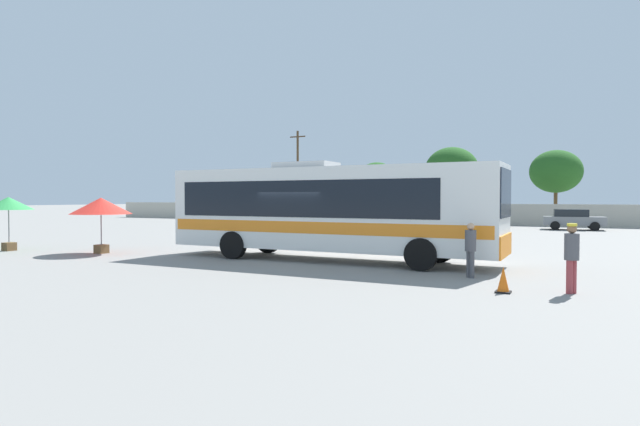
% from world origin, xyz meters
% --- Properties ---
extents(ground_plane, '(300.00, 300.00, 0.00)m').
position_xyz_m(ground_plane, '(0.00, 10.00, 0.00)').
color(ground_plane, gray).
extents(perimeter_wall, '(80.00, 0.30, 1.80)m').
position_xyz_m(perimeter_wall, '(0.00, 29.41, 0.90)').
color(perimeter_wall, '#B2AD9E').
rests_on(perimeter_wall, ground_plane).
extents(coach_bus_white_orange, '(12.41, 2.83, 3.62)m').
position_xyz_m(coach_bus_white_orange, '(0.83, 0.24, 1.93)').
color(coach_bus_white_orange, white).
rests_on(coach_bus_white_orange, ground_plane).
extents(attendant_by_bus_door, '(0.45, 0.45, 1.58)m').
position_xyz_m(attendant_by_bus_door, '(6.44, -1.77, 0.89)').
color(attendant_by_bus_door, '#4C4C51').
rests_on(attendant_by_bus_door, ground_plane).
extents(passenger_waiting_on_apron, '(0.46, 0.46, 1.68)m').
position_xyz_m(passenger_waiting_on_apron, '(9.07, -3.24, 0.96)').
color(passenger_waiting_on_apron, '#99383D').
rests_on(passenger_waiting_on_apron, ground_plane).
extents(vendor_umbrella_near_gate_red, '(2.46, 2.46, 2.31)m').
position_xyz_m(vendor_umbrella_near_gate_red, '(-8.53, -1.72, 1.94)').
color(vendor_umbrella_near_gate_red, gray).
rests_on(vendor_umbrella_near_gate_red, ground_plane).
extents(vendor_umbrella_secondary_green, '(2.01, 2.01, 2.34)m').
position_xyz_m(vendor_umbrella_secondary_green, '(-13.00, -2.74, 2.00)').
color(vendor_umbrella_secondary_green, gray).
rests_on(vendor_umbrella_secondary_green, ground_plane).
extents(parked_car_leftmost_dark_blue, '(4.47, 2.09, 1.41)m').
position_xyz_m(parked_car_leftmost_dark_blue, '(-10.51, 25.43, 0.76)').
color(parked_car_leftmost_dark_blue, navy).
rests_on(parked_car_leftmost_dark_blue, ground_plane).
extents(parked_car_second_dark_blue, '(4.61, 2.28, 1.43)m').
position_xyz_m(parked_car_second_dark_blue, '(-4.93, 25.07, 0.77)').
color(parked_car_second_dark_blue, navy).
rests_on(parked_car_second_dark_blue, ground_plane).
extents(parked_car_third_grey, '(4.30, 2.28, 1.48)m').
position_xyz_m(parked_car_third_grey, '(2.03, 25.31, 0.79)').
color(parked_car_third_grey, slate).
rests_on(parked_car_third_grey, ground_plane).
extents(parked_car_rightmost_grey, '(4.21, 2.22, 1.48)m').
position_xyz_m(parked_car_rightmost_grey, '(8.86, 24.87, 0.78)').
color(parked_car_rightmost_grey, slate).
rests_on(parked_car_rightmost_grey, ground_plane).
extents(utility_pole_near, '(1.80, 0.24, 9.33)m').
position_xyz_m(utility_pole_near, '(-17.29, 31.17, 4.85)').
color(utility_pole_near, '#4C3823').
rests_on(utility_pole_near, ground_plane).
extents(roadside_tree_left, '(4.38, 4.38, 6.07)m').
position_xyz_m(roadside_tree_left, '(-9.94, 35.13, 4.20)').
color(roadside_tree_left, brown).
rests_on(roadside_tree_left, ground_plane).
extents(roadside_tree_midleft, '(5.16, 5.16, 7.32)m').
position_xyz_m(roadside_tree_midleft, '(-2.08, 35.05, 5.12)').
color(roadside_tree_midleft, brown).
rests_on(roadside_tree_midleft, ground_plane).
extents(roadside_tree_midright, '(4.54, 4.54, 6.64)m').
position_xyz_m(roadside_tree_midright, '(7.34, 34.78, 4.69)').
color(roadside_tree_midright, brown).
rests_on(roadside_tree_midright, ground_plane).
extents(traffic_cone_on_apron, '(0.36, 0.36, 0.64)m').
position_xyz_m(traffic_cone_on_apron, '(7.59, -3.86, 0.31)').
color(traffic_cone_on_apron, black).
rests_on(traffic_cone_on_apron, ground_plane).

